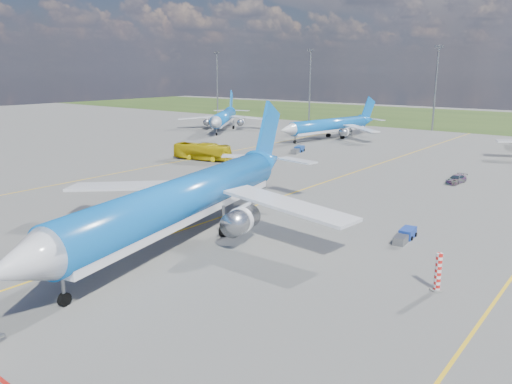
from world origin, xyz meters
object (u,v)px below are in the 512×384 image
Objects in this scene: bg_jet_nnw at (329,139)px; service_car_b at (244,173)px; main_airliner at (185,240)px; warning_post at (438,272)px; bg_jet_nw at (224,130)px; apron_bus at (202,152)px; service_car_a at (244,181)px; baggage_tug_w at (405,235)px; baggage_tug_c at (298,150)px; service_car_c at (456,179)px.

service_car_b is (12.25, -47.29, 0.72)m from bg_jet_nnw.
warning_post is at bearing -3.33° from main_airliner.
bg_jet_nw is 63.54m from service_car_b.
main_airliner is 8.92× the size of service_car_b.
apron_bus is at bearing 151.03° from warning_post.
service_car_a reaches higher than baggage_tug_w.
apron_bus is 2.16× the size of service_car_b.
bg_jet_nnw is at bearing -29.80° from bg_jet_nw.
warning_post is 0.08× the size of bg_jet_nw.
service_car_b is 26.55m from baggage_tug_c.
main_airliner reaches higher than service_car_c.
bg_jet_nnw reaches higher than baggage_tug_c.
bg_jet_nnw is 3.19× the size of apron_bus.
service_car_c is (71.82, -28.75, 0.62)m from bg_jet_nw.
baggage_tug_w is at bearing -70.79° from bg_jet_nw.
baggage_tug_c is (-38.04, 38.23, 0.09)m from baggage_tug_w.
bg_jet_nnw is 6.87× the size of service_car_b.
service_car_b is 0.99× the size of baggage_tug_c.
service_car_b reaches higher than service_car_a.
main_airliner reaches higher than baggage_tug_c.
bg_jet_nw reaches higher than service_car_c.
warning_post is 40.22m from service_car_c.
apron_bus is at bearing 54.39° from service_car_b.
apron_bus is 44.29m from service_car_c.
main_airliner is 8.83× the size of baggage_tug_c.
bg_jet_nw is 47.42m from apron_bus.
baggage_tug_w is at bearing -125.26° from apron_bus.
bg_jet_nw is 7.33× the size of service_car_b.
apron_bus reaches higher than warning_post.
service_car_a is at bearing 151.49° from warning_post.
main_airliner is at bearing -82.96° from baggage_tug_c.
bg_jet_nw is at bearing 140.56° from warning_post.
baggage_tug_w is (16.96, 13.68, 0.45)m from main_airliner.
warning_post is 106.42m from bg_jet_nw.
main_airliner is at bearing -60.21° from bg_jet_nnw.
warning_post reaches higher than service_car_c.
bg_jet_nnw is at bearing 96.91° from main_airliner.
service_car_b is (-3.03, 3.59, 0.15)m from service_car_a.
service_car_c is (13.04, 42.78, 0.62)m from main_airliner.
bg_jet_nw is at bearing 109.48° from service_car_a.
bg_jet_nnw is 48.86m from service_car_b.
bg_jet_nw is 3.40× the size of apron_bus.
warning_post is 39.33m from service_car_a.
bg_jet_nw is 8.75× the size of baggage_tug_w.
apron_bus is (-30.29, 33.64, 1.56)m from main_airliner.
bg_jet_nnw is 6.80× the size of baggage_tug_c.
service_car_b is (16.12, -7.36, -0.84)m from apron_bus.
service_car_b is at bearing 152.84° from baggage_tug_w.
service_car_c is (24.18, 20.09, 0.05)m from service_car_a.
baggage_tug_w is (-6.44, 9.76, -1.05)m from warning_post.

